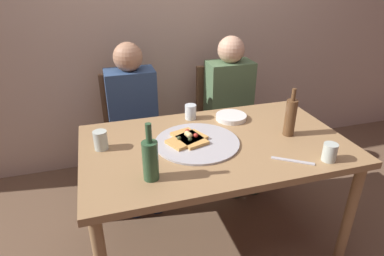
{
  "coord_description": "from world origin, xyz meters",
  "views": [
    {
      "loc": [
        -0.61,
        -1.56,
        1.65
      ],
      "look_at": [
        -0.11,
        0.12,
        0.78
      ],
      "focal_mm": 30.95,
      "sensor_mm": 36.0,
      "label": 1
    }
  ],
  "objects_px": {
    "plate_stack": "(231,117)",
    "wine_bottle": "(150,159)",
    "beer_bottle": "(290,117)",
    "table_knife": "(293,161)",
    "pizza_slice_extra": "(187,139)",
    "chair_left": "(133,124)",
    "wine_glass": "(101,140)",
    "pizza_slice_last": "(189,138)",
    "tumbler_near": "(191,112)",
    "dining_table": "(215,154)",
    "pizza_tray": "(197,142)",
    "guest_in_sweater": "(134,117)",
    "tumbler_far": "(330,152)",
    "chair_right": "(225,112)",
    "guest_in_beanie": "(233,105)"
  },
  "relations": [
    {
      "from": "wine_bottle",
      "to": "guest_in_beanie",
      "type": "bearing_deg",
      "value": 48.85
    },
    {
      "from": "dining_table",
      "to": "guest_in_sweater",
      "type": "relative_size",
      "value": 1.29
    },
    {
      "from": "tumbler_near",
      "to": "tumbler_far",
      "type": "relative_size",
      "value": 1.01
    },
    {
      "from": "dining_table",
      "to": "chair_right",
      "type": "height_order",
      "value": "chair_right"
    },
    {
      "from": "chair_left",
      "to": "pizza_slice_last",
      "type": "bearing_deg",
      "value": 106.51
    },
    {
      "from": "pizza_slice_extra",
      "to": "wine_glass",
      "type": "xyz_separation_m",
      "value": [
        -0.47,
        0.07,
        0.03
      ]
    },
    {
      "from": "pizza_tray",
      "to": "chair_left",
      "type": "bearing_deg",
      "value": 108.15
    },
    {
      "from": "pizza_tray",
      "to": "wine_glass",
      "type": "height_order",
      "value": "wine_glass"
    },
    {
      "from": "beer_bottle",
      "to": "guest_in_sweater",
      "type": "height_order",
      "value": "guest_in_sweater"
    },
    {
      "from": "wine_glass",
      "to": "chair_left",
      "type": "bearing_deg",
      "value": 71.09
    },
    {
      "from": "pizza_tray",
      "to": "guest_in_beanie",
      "type": "bearing_deg",
      "value": 52.84
    },
    {
      "from": "pizza_tray",
      "to": "guest_in_sweater",
      "type": "xyz_separation_m",
      "value": [
        -0.27,
        0.68,
        -0.1
      ]
    },
    {
      "from": "pizza_tray",
      "to": "tumbler_near",
      "type": "height_order",
      "value": "tumbler_near"
    },
    {
      "from": "pizza_slice_extra",
      "to": "guest_in_beanie",
      "type": "relative_size",
      "value": 0.22
    },
    {
      "from": "pizza_tray",
      "to": "wine_glass",
      "type": "bearing_deg",
      "value": 169.98
    },
    {
      "from": "pizza_slice_extra",
      "to": "chair_left",
      "type": "relative_size",
      "value": 0.28
    },
    {
      "from": "pizza_slice_extra",
      "to": "guest_in_sweater",
      "type": "distance_m",
      "value": 0.7
    },
    {
      "from": "pizza_slice_last",
      "to": "guest_in_beanie",
      "type": "bearing_deg",
      "value": 49.35
    },
    {
      "from": "pizza_slice_last",
      "to": "wine_bottle",
      "type": "height_order",
      "value": "wine_bottle"
    },
    {
      "from": "tumbler_near",
      "to": "plate_stack",
      "type": "height_order",
      "value": "tumbler_near"
    },
    {
      "from": "wine_bottle",
      "to": "plate_stack",
      "type": "xyz_separation_m",
      "value": [
        0.63,
        0.52,
        -0.09
      ]
    },
    {
      "from": "tumbler_near",
      "to": "guest_in_beanie",
      "type": "bearing_deg",
      "value": 37.2
    },
    {
      "from": "pizza_slice_last",
      "to": "tumbler_near",
      "type": "bearing_deg",
      "value": 71.87
    },
    {
      "from": "wine_glass",
      "to": "tumbler_far",
      "type": "bearing_deg",
      "value": -22.37
    },
    {
      "from": "chair_left",
      "to": "chair_right",
      "type": "relative_size",
      "value": 1.0
    },
    {
      "from": "plate_stack",
      "to": "guest_in_sweater",
      "type": "xyz_separation_m",
      "value": [
        -0.59,
        0.43,
        -0.11
      ]
    },
    {
      "from": "pizza_tray",
      "to": "wine_glass",
      "type": "relative_size",
      "value": 4.51
    },
    {
      "from": "guest_in_beanie",
      "to": "wine_glass",
      "type": "bearing_deg",
      "value": 29.42
    },
    {
      "from": "pizza_slice_last",
      "to": "beer_bottle",
      "type": "bearing_deg",
      "value": -8.75
    },
    {
      "from": "table_knife",
      "to": "chair_right",
      "type": "xyz_separation_m",
      "value": [
        0.1,
        1.16,
        -0.22
      ]
    },
    {
      "from": "plate_stack",
      "to": "wine_bottle",
      "type": "bearing_deg",
      "value": -140.51
    },
    {
      "from": "dining_table",
      "to": "guest_in_sweater",
      "type": "xyz_separation_m",
      "value": [
        -0.38,
        0.7,
        -0.02
      ]
    },
    {
      "from": "pizza_tray",
      "to": "guest_in_beanie",
      "type": "relative_size",
      "value": 0.41
    },
    {
      "from": "wine_bottle",
      "to": "chair_left",
      "type": "height_order",
      "value": "wine_bottle"
    },
    {
      "from": "tumbler_far",
      "to": "chair_left",
      "type": "distance_m",
      "value": 1.51
    },
    {
      "from": "dining_table",
      "to": "pizza_tray",
      "type": "relative_size",
      "value": 3.12
    },
    {
      "from": "chair_right",
      "to": "tumbler_far",
      "type": "bearing_deg",
      "value": 94.11
    },
    {
      "from": "pizza_slice_extra",
      "to": "wine_bottle",
      "type": "xyz_separation_m",
      "value": [
        -0.26,
        -0.29,
        0.08
      ]
    },
    {
      "from": "beer_bottle",
      "to": "table_knife",
      "type": "height_order",
      "value": "beer_bottle"
    },
    {
      "from": "chair_left",
      "to": "table_knife",
      "type": "bearing_deg",
      "value": 120.8
    },
    {
      "from": "pizza_slice_extra",
      "to": "table_knife",
      "type": "relative_size",
      "value": 1.16
    },
    {
      "from": "dining_table",
      "to": "guest_in_sweater",
      "type": "height_order",
      "value": "guest_in_sweater"
    },
    {
      "from": "plate_stack",
      "to": "table_knife",
      "type": "distance_m",
      "value": 0.59
    },
    {
      "from": "chair_right",
      "to": "guest_in_sweater",
      "type": "distance_m",
      "value": 0.81
    },
    {
      "from": "tumbler_near",
      "to": "guest_in_beanie",
      "type": "relative_size",
      "value": 0.08
    },
    {
      "from": "pizza_tray",
      "to": "plate_stack",
      "type": "xyz_separation_m",
      "value": [
        0.31,
        0.25,
        0.01
      ]
    },
    {
      "from": "wine_glass",
      "to": "guest_in_sweater",
      "type": "relative_size",
      "value": 0.09
    },
    {
      "from": "chair_right",
      "to": "guest_in_beanie",
      "type": "relative_size",
      "value": 0.77
    },
    {
      "from": "plate_stack",
      "to": "tumbler_near",
      "type": "bearing_deg",
      "value": 161.17
    },
    {
      "from": "pizza_tray",
      "to": "wine_bottle",
      "type": "xyz_separation_m",
      "value": [
        -0.31,
        -0.27,
        0.1
      ]
    }
  ]
}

